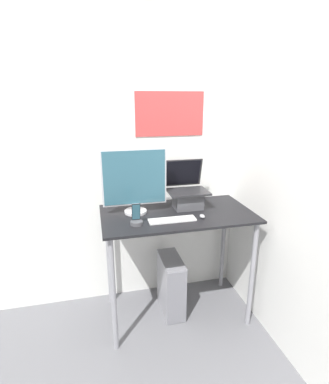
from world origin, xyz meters
TOP-DOWN VIEW (x-y plane):
  - ground_plane at (0.00, 0.00)m, footprint 12.00×12.00m
  - wall_back at (0.00, 0.74)m, footprint 6.00×0.06m
  - wall_side_right at (0.68, 0.00)m, footprint 0.05×6.00m
  - desk at (0.00, 0.33)m, footprint 1.19×0.65m
  - laptop at (0.11, 0.43)m, footprint 0.32×0.30m
  - monitor at (-0.32, 0.41)m, footprint 0.50×0.18m
  - keyboard at (-0.08, 0.18)m, footprint 0.35×0.09m
  - mouse at (0.15, 0.18)m, footprint 0.04×0.06m
  - cell_phone at (-0.35, 0.18)m, footprint 0.09×0.09m
  - computer_tower at (-0.03, 0.37)m, footprint 0.17×0.39m

SIDE VIEW (x-z plane):
  - ground_plane at x=0.00m, z-range 0.00..0.00m
  - computer_tower at x=-0.03m, z-range 0.00..0.51m
  - desk at x=0.00m, z-range 0.34..1.28m
  - keyboard at x=-0.08m, z-range 0.94..0.96m
  - mouse at x=0.15m, z-range 0.94..0.97m
  - cell_phone at x=-0.35m, z-range 0.90..1.06m
  - laptop at x=0.11m, z-range 0.86..1.24m
  - monitor at x=-0.32m, z-range 0.94..1.45m
  - wall_side_right at x=0.68m, z-range 0.00..2.60m
  - wall_back at x=0.00m, z-range 0.00..2.60m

